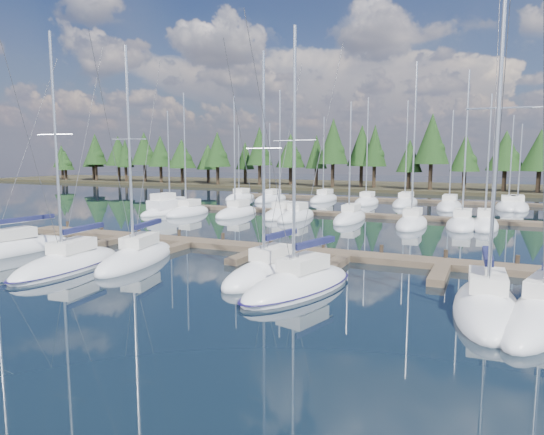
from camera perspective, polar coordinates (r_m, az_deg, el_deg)
The scene contains 13 objects.
ground at distance 45.34m, azimuth 5.64°, elevation -1.27°, with size 260.00×260.00×0.00m, color black.
far_shore at distance 103.68m, azimuth 16.40°, elevation 3.43°, with size 220.00×30.00×0.60m, color #2D2819.
main_dock at distance 33.74m, azimuth -1.30°, elevation -3.84°, with size 44.00×6.13×0.90m.
back_docks at distance 64.04m, azimuth 11.29°, elevation 1.30°, with size 50.00×21.80×0.40m.
front_sailboat_0 at distance 37.94m, azimuth -29.15°, elevation -3.40°, with size 3.88×10.88×14.61m.
front_sailboat_1 at distance 31.43m, azimuth -22.85°, elevation -5.09°, with size 3.72×9.13×14.36m.
front_sailboat_2 at distance 31.92m, azimuth -15.57°, elevation -4.58°, with size 4.27×9.09×13.99m.
front_sailboat_3 at distance 26.98m, azimuth -0.47°, elevation -6.48°, with size 3.62×7.97×12.89m.
front_sailboat_4 at distance 24.48m, azimuth 3.16°, elevation -7.95°, with size 5.01×8.80×13.49m.
front_sailboat_5 at distance 22.99m, azimuth 23.93°, elevation -9.53°, with size 3.12×8.41×15.61m.
back_sailboat_rows at distance 59.84m, azimuth 10.24°, elevation 0.98°, with size 45.13×31.55×16.03m.
motor_yacht_left at distance 57.89m, azimuth -12.41°, elevation 0.89°, with size 3.27×8.09×3.94m.
tree_line at distance 93.66m, azimuth 16.10°, elevation 7.49°, with size 184.66×12.04×13.69m.
Camera 1 is at (14.35, -12.48, 6.71)m, focal length 32.00 mm.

